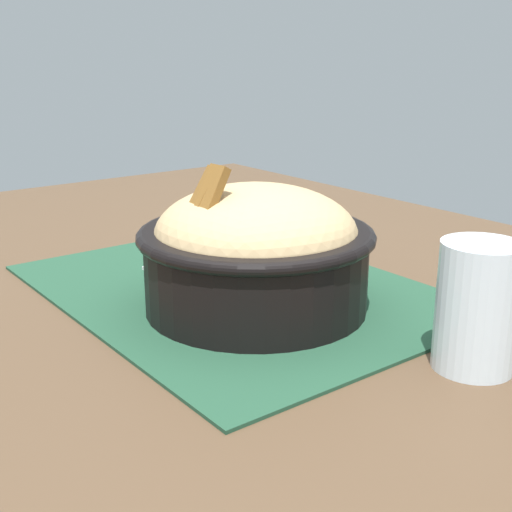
% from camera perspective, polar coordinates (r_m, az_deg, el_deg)
% --- Properties ---
extents(table, '(1.34, 0.90, 0.77)m').
position_cam_1_polar(table, '(0.69, 0.11, -8.29)').
color(table, '#4C3826').
rests_on(table, ground_plane).
extents(placemat, '(0.43, 0.32, 0.00)m').
position_cam_1_polar(placemat, '(0.68, -1.72, -2.82)').
color(placemat, '#1E422D').
rests_on(placemat, table).
extents(bowl, '(0.26, 0.26, 0.14)m').
position_cam_1_polar(bowl, '(0.61, -0.00, 0.52)').
color(bowl, black).
rests_on(bowl, placemat).
extents(fork, '(0.03, 0.13, 0.00)m').
position_cam_1_polar(fork, '(0.77, -5.69, -0.31)').
color(fork, silver).
rests_on(fork, placemat).
extents(drinking_glass, '(0.06, 0.06, 0.10)m').
position_cam_1_polar(drinking_glass, '(0.53, 18.08, -4.73)').
color(drinking_glass, silver).
rests_on(drinking_glass, table).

